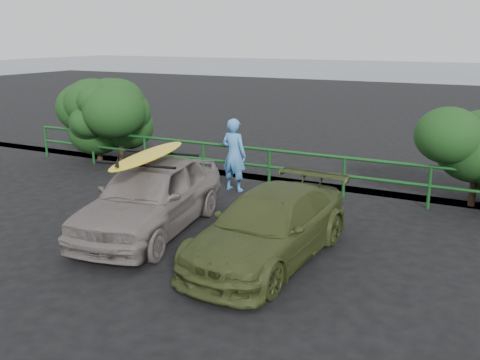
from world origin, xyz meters
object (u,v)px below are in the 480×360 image
object	(u,v)px
olive_vehicle	(269,227)
man	(234,155)
sedan	(151,196)
surfboard	(149,155)
guardrail	(235,164)

from	to	relation	value
olive_vehicle	man	xyz separation A→B (m)	(-2.60, 3.61, 0.33)
olive_vehicle	man	world-z (taller)	man
sedan	surfboard	size ratio (longest dim) A/B	1.50
sedan	man	distance (m)	3.39
olive_vehicle	surfboard	size ratio (longest dim) A/B	1.45
man	surfboard	bearing A→B (deg)	92.95
sedan	man	xyz separation A→B (m)	(0.12, 3.38, 0.19)
olive_vehicle	surfboard	distance (m)	2.90
sedan	olive_vehicle	size ratio (longest dim) A/B	1.04
man	surfboard	size ratio (longest dim) A/B	0.65
man	sedan	bearing A→B (deg)	92.95
olive_vehicle	surfboard	bearing A→B (deg)	178.41
guardrail	man	size ratio (longest dim) A/B	7.49
sedan	surfboard	world-z (taller)	surfboard
guardrail	sedan	size ratio (longest dim) A/B	3.22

